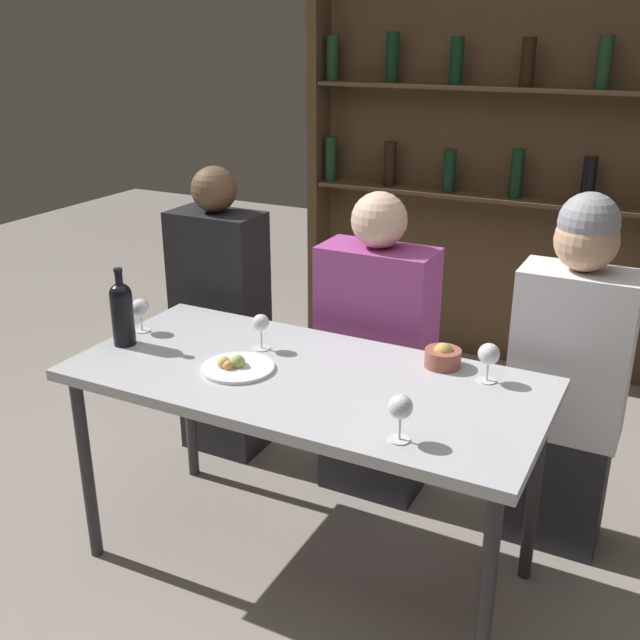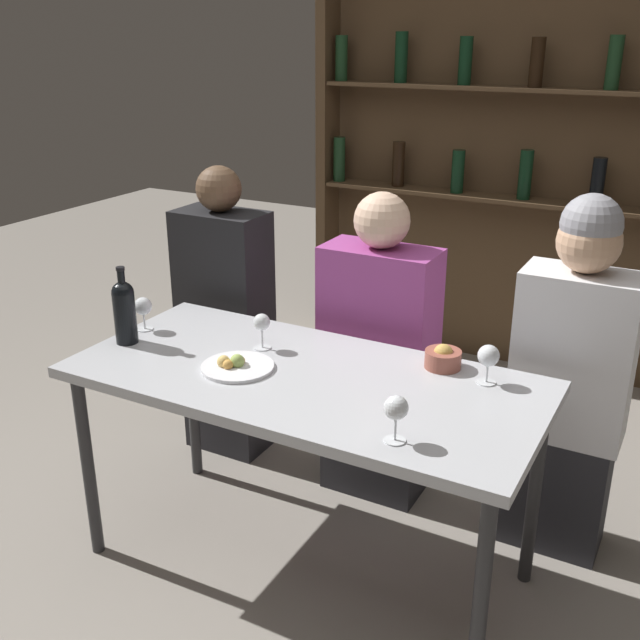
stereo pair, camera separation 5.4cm
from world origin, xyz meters
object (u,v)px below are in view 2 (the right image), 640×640
at_px(wine_glass_2, 262,324).
at_px(wine_glass_3, 143,307).
at_px(wine_bottle, 124,309).
at_px(food_plate_0, 236,366).
at_px(snack_bowl, 443,358).
at_px(seated_person_left, 225,322).
at_px(wine_glass_1, 488,357).
at_px(seated_person_center, 378,359).
at_px(seated_person_right, 570,385).
at_px(wine_glass_0, 396,409).

relative_size(wine_glass_2, wine_glass_3, 1.02).
relative_size(wine_bottle, food_plate_0, 1.16).
xyz_separation_m(wine_bottle, wine_glass_2, (0.45, 0.18, -0.03)).
relative_size(snack_bowl, seated_person_left, 0.09).
height_order(wine_glass_1, food_plate_0, wine_glass_1).
bearing_deg(seated_person_center, snack_bowl, -39.43).
relative_size(wine_glass_1, food_plate_0, 0.53).
distance_m(snack_bowl, seated_person_center, 0.51).
distance_m(food_plate_0, seated_person_right, 1.14).
height_order(wine_bottle, seated_person_center, seated_person_center).
distance_m(wine_glass_0, wine_glass_1, 0.48).
xyz_separation_m(wine_glass_0, seated_person_left, (-1.13, 0.81, -0.24)).
bearing_deg(seated_person_right, seated_person_center, -180.00).
bearing_deg(seated_person_center, wine_glass_0, -62.97).
xyz_separation_m(wine_bottle, seated_person_left, (-0.03, 0.63, -0.27)).
xyz_separation_m(snack_bowl, seated_person_right, (0.36, 0.30, -0.14)).
height_order(wine_bottle, wine_glass_1, wine_bottle).
xyz_separation_m(wine_glass_0, seated_person_center, (-0.41, 0.81, -0.26)).
bearing_deg(wine_glass_2, seated_person_right, 24.92).
distance_m(wine_glass_3, seated_person_right, 1.53).
bearing_deg(wine_glass_3, snack_bowl, 10.97).
bearing_deg(seated_person_center, wine_glass_1, -33.26).
distance_m(wine_glass_2, seated_person_center, 0.57).
bearing_deg(food_plate_0, seated_person_right, 33.60).
xyz_separation_m(wine_glass_1, wine_glass_2, (-0.76, -0.10, 0.00)).
distance_m(wine_glass_2, wine_glass_3, 0.48).
height_order(seated_person_center, seated_person_right, seated_person_right).
bearing_deg(seated_person_center, wine_bottle, -137.56).
bearing_deg(food_plate_0, wine_glass_3, 165.99).
bearing_deg(wine_glass_1, seated_person_center, 146.74).
relative_size(wine_glass_0, wine_glass_2, 1.06).
height_order(food_plate_0, snack_bowl, snack_bowl).
bearing_deg(wine_bottle, wine_glass_2, 22.15).
height_order(food_plate_0, seated_person_right, seated_person_right).
relative_size(wine_glass_1, seated_person_center, 0.10).
relative_size(wine_glass_2, seated_person_center, 0.10).
relative_size(wine_glass_0, food_plate_0, 0.56).
xyz_separation_m(wine_glass_2, seated_person_center, (0.24, 0.45, -0.26)).
xyz_separation_m(wine_glass_0, snack_bowl, (-0.05, 0.51, -0.06)).
bearing_deg(seated_person_left, wine_glass_2, -42.85).
distance_m(wine_glass_0, wine_glass_3, 1.16).
relative_size(wine_bottle, seated_person_center, 0.22).
distance_m(wine_bottle, wine_glass_3, 0.13).
distance_m(wine_glass_3, seated_person_left, 0.56).
distance_m(wine_glass_1, seated_person_center, 0.67).
relative_size(seated_person_left, seated_person_right, 0.98).
bearing_deg(seated_person_left, snack_bowl, -15.36).
height_order(wine_glass_3, food_plate_0, wine_glass_3).
distance_m(wine_glass_0, snack_bowl, 0.51).
bearing_deg(seated_person_left, seated_person_right, 0.00).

